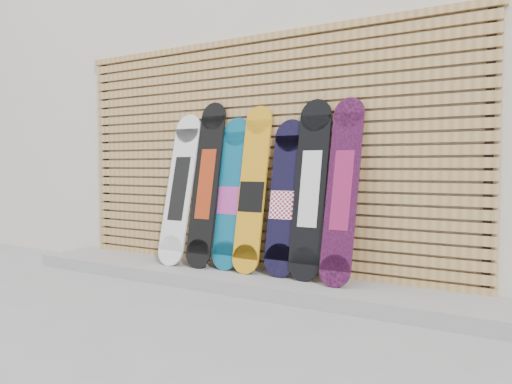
% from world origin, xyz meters
% --- Properties ---
extents(ground, '(80.00, 80.00, 0.00)m').
position_xyz_m(ground, '(0.00, 0.00, 0.00)').
color(ground, gray).
rests_on(ground, ground).
extents(building, '(12.00, 5.00, 3.60)m').
position_xyz_m(building, '(0.50, 3.50, 1.80)').
color(building, beige).
rests_on(building, ground).
extents(concrete_step, '(4.60, 0.70, 0.12)m').
position_xyz_m(concrete_step, '(-0.15, 0.68, 0.06)').
color(concrete_step, gray).
rests_on(concrete_step, ground).
extents(slat_wall, '(4.26, 0.08, 2.29)m').
position_xyz_m(slat_wall, '(-0.15, 0.97, 1.21)').
color(slat_wall, '#AB8047').
rests_on(slat_wall, ground).
extents(snowboard_0, '(0.30, 0.38, 1.48)m').
position_xyz_m(snowboard_0, '(-0.88, 0.76, 0.86)').
color(snowboard_0, silver).
rests_on(snowboard_0, concrete_step).
extents(snowboard_1, '(0.28, 0.34, 1.58)m').
position_xyz_m(snowboard_1, '(-0.57, 0.78, 0.91)').
color(snowboard_1, black).
rests_on(snowboard_1, concrete_step).
extents(snowboard_2, '(0.28, 0.28, 1.42)m').
position_xyz_m(snowboard_2, '(-0.30, 0.81, 0.82)').
color(snowboard_2, '#0C5575').
rests_on(snowboard_2, concrete_step).
extents(snowboard_3, '(0.27, 0.31, 1.52)m').
position_xyz_m(snowboard_3, '(-0.06, 0.79, 0.87)').
color(snowboard_3, orange).
rests_on(snowboard_3, concrete_step).
extents(snowboard_4, '(0.30, 0.28, 1.38)m').
position_xyz_m(snowboard_4, '(0.27, 0.80, 0.80)').
color(snowboard_4, black).
rests_on(snowboard_4, concrete_step).
extents(snowboard_5, '(0.29, 0.30, 1.54)m').
position_xyz_m(snowboard_5, '(0.51, 0.80, 0.89)').
color(snowboard_5, black).
rests_on(snowboard_5, concrete_step).
extents(snowboard_6, '(0.26, 0.36, 1.54)m').
position_xyz_m(snowboard_6, '(0.81, 0.76, 0.89)').
color(snowboard_6, black).
rests_on(snowboard_6, concrete_step).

